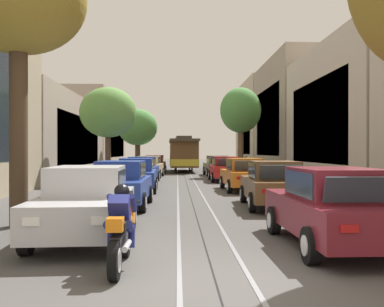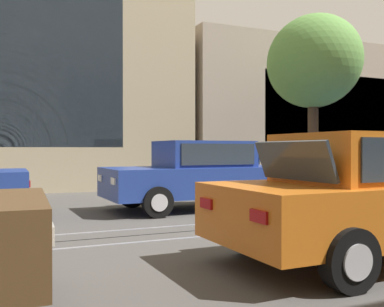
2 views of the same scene
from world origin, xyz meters
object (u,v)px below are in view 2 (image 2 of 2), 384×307
(parked_car_blue_fourth_left, at_px, (378,170))
(street_tree_kerb_left_second, at_px, (313,62))
(parked_car_orange_mid_right, at_px, (376,196))
(parked_car_blue_mid_left, at_px, (200,175))

(parked_car_blue_fourth_left, distance_m, street_tree_kerb_left_second, 3.98)
(parked_car_orange_mid_right, bearing_deg, parked_car_blue_fourth_left, 133.40)
(parked_car_blue_fourth_left, height_order, street_tree_kerb_left_second, street_tree_kerb_left_second)
(parked_car_orange_mid_right, xyz_separation_m, street_tree_kerb_left_second, (-7.33, 4.92, 3.39))
(parked_car_blue_mid_left, bearing_deg, street_tree_kerb_left_second, 113.20)
(parked_car_blue_mid_left, xyz_separation_m, parked_car_blue_fourth_left, (-0.21, 5.80, 0.00))
(parked_car_blue_fourth_left, relative_size, street_tree_kerb_left_second, 0.77)
(parked_car_blue_fourth_left, distance_m, parked_car_orange_mid_right, 7.85)
(parked_car_blue_fourth_left, bearing_deg, parked_car_blue_mid_left, -87.92)
(parked_car_blue_fourth_left, height_order, parked_car_orange_mid_right, same)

